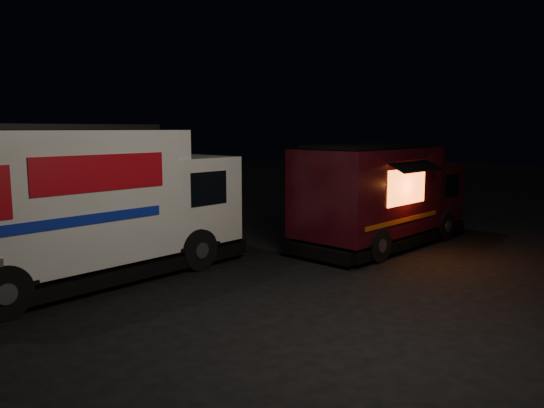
{
  "coord_description": "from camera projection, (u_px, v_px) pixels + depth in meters",
  "views": [
    {
      "loc": [
        -6.07,
        -9.2,
        3.39
      ],
      "look_at": [
        1.2,
        2.0,
        1.49
      ],
      "focal_mm": 35.0,
      "sensor_mm": 36.0,
      "label": 1
    }
  ],
  "objects": [
    {
      "name": "ground",
      "position": [
        276.0,
        288.0,
        11.39
      ],
      "size": [
        80.0,
        80.0,
        0.0
      ],
      "primitive_type": "plane",
      "color": "black",
      "rests_on": "ground"
    },
    {
      "name": "white_truck",
      "position": [
        86.0,
        204.0,
        11.74
      ],
      "size": [
        8.1,
        4.55,
        3.48
      ],
      "primitive_type": null,
      "rotation": [
        0.0,
        0.0,
        0.27
      ],
      "color": "silver",
      "rests_on": "ground"
    },
    {
      "name": "red_truck",
      "position": [
        383.0,
        195.0,
        15.43
      ],
      "size": [
        6.73,
        3.78,
        2.96
      ],
      "primitive_type": null,
      "rotation": [
        0.0,
        0.0,
        0.24
      ],
      "color": "#380A10",
      "rests_on": "ground"
    }
  ]
}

